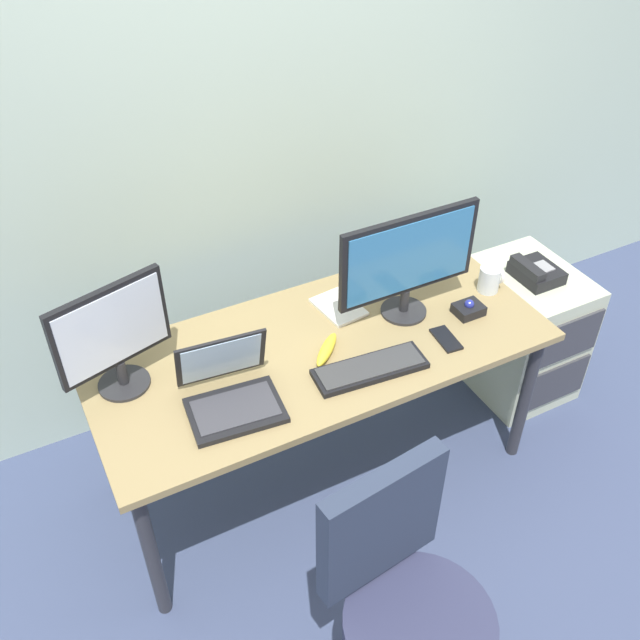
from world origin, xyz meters
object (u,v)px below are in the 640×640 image
at_px(keyboard, 370,368).
at_px(laptop, 230,391).
at_px(monitor_main, 409,260).
at_px(banana, 328,349).
at_px(coffee_mug, 490,279).
at_px(paper_notepad, 339,307).
at_px(cell_phone, 446,339).
at_px(file_cabinet, 520,331).
at_px(monitor_side, 113,335).
at_px(desk_phone, 535,272).
at_px(office_chair, 404,618).
at_px(trackball_mouse, 469,309).

relative_size(keyboard, laptop, 1.25).
distance_m(monitor_main, banana, 0.45).
distance_m(monitor_main, coffee_mug, 0.43).
xyz_separation_m(paper_notepad, cell_phone, (0.26, -0.36, -0.00)).
bearing_deg(keyboard, cell_phone, 2.50).
xyz_separation_m(file_cabinet, monitor_main, (-0.70, -0.04, 0.64)).
bearing_deg(cell_phone, monitor_side, 169.76).
bearing_deg(desk_phone, monitor_side, 177.23).
bearing_deg(file_cabinet, desk_phone, -116.78).
height_order(coffee_mug, banana, coffee_mug).
relative_size(desk_phone, cell_phone, 1.41).
bearing_deg(keyboard, laptop, 170.32).
xyz_separation_m(file_cabinet, desk_phone, (-0.01, -0.02, 0.35)).
xyz_separation_m(office_chair, monitor_main, (0.58, 0.95, 0.52)).
relative_size(desk_phone, monitor_side, 0.49).
xyz_separation_m(office_chair, coffee_mug, (0.97, 0.92, 0.32)).
bearing_deg(paper_notepad, office_chair, -108.72).
relative_size(office_chair, keyboard, 2.26).
bearing_deg(file_cabinet, cell_phone, -159.04).
xyz_separation_m(monitor_main, paper_notepad, (-0.21, 0.14, -0.24)).
height_order(keyboard, laptop, laptop).
height_order(coffee_mug, cell_phone, coffee_mug).
relative_size(desk_phone, coffee_mug, 1.87).
distance_m(monitor_side, paper_notepad, 0.90).
bearing_deg(cell_phone, banana, 167.50).
distance_m(paper_notepad, banana, 0.27).
distance_m(coffee_mug, paper_notepad, 0.63).
height_order(laptop, cell_phone, laptop).
relative_size(monitor_side, coffee_mug, 3.85).
bearing_deg(trackball_mouse, monitor_side, 170.12).
distance_m(desk_phone, paper_notepad, 0.92).
bearing_deg(trackball_mouse, laptop, -178.70).
relative_size(office_chair, coffee_mug, 8.89).
bearing_deg(monitor_side, keyboard, -22.84).
xyz_separation_m(trackball_mouse, coffee_mug, (0.17, 0.09, 0.03)).
bearing_deg(office_chair, file_cabinet, 37.47).
height_order(keyboard, banana, banana).
bearing_deg(banana, monitor_side, 165.67).
relative_size(desk_phone, laptop, 0.59).
bearing_deg(laptop, file_cabinet, 6.90).
xyz_separation_m(paper_notepad, banana, (-0.16, -0.22, 0.01)).
xyz_separation_m(monitor_side, cell_phone, (1.13, -0.32, -0.22)).
height_order(desk_phone, trackball_mouse, trackball_mouse).
bearing_deg(monitor_side, monitor_main, -5.53).
distance_m(keyboard, coffee_mug, 0.70).
relative_size(laptop, trackball_mouse, 3.07).
height_order(desk_phone, laptop, laptop).
height_order(trackball_mouse, paper_notepad, trackball_mouse).
height_order(monitor_main, monitor_side, monitor_main).
height_order(desk_phone, keyboard, keyboard).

